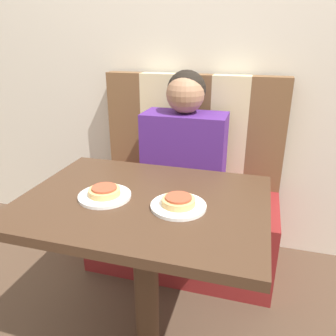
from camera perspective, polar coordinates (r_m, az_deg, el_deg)
The scene contains 9 objects.
wall_back at distance 1.99m, azimuth 5.51°, elevation 22.39°, with size 7.00×0.05×2.60m.
booth_seat at distance 1.98m, azimuth 2.59°, elevation -10.37°, with size 1.05×0.53×0.44m.
booth_backrest at distance 1.96m, azimuth 4.39°, elevation 6.62°, with size 1.05×0.09×0.64m.
dining_table at distance 1.25m, azimuth -4.11°, elevation -9.77°, with size 0.89×0.66×0.73m.
person at distance 1.76m, azimuth 2.92°, elevation 4.86°, with size 0.44×0.23×0.68m.
plate_left at distance 1.22m, azimuth -10.95°, elevation -4.80°, with size 0.19×0.19×0.01m.
plate_right at distance 1.13m, azimuth 1.83°, elevation -6.63°, with size 0.19×0.19×0.01m.
pizza_left at distance 1.21m, azimuth -11.02°, elevation -3.96°, with size 0.12×0.12×0.03m.
pizza_right at distance 1.12m, azimuth 1.84°, elevation -5.73°, with size 0.12×0.12×0.03m.
Camera 1 is at (0.38, -1.00, 1.27)m, focal length 35.00 mm.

